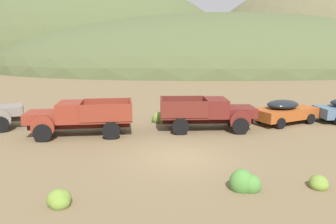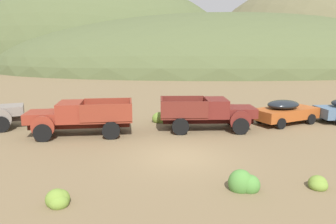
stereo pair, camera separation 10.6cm
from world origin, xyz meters
name	(u,v)px [view 1 (the left image)]	position (x,y,z in m)	size (l,w,h in m)	color
ground_plane	(180,156)	(0.00, 0.00, 0.00)	(300.00, 300.00, 0.00)	brown
hill_far_left	(98,66)	(-10.25, 78.46, 0.00)	(79.44, 52.87, 46.51)	#4C5633
hill_distant	(231,68)	(24.70, 64.71, 0.00)	(115.22, 67.05, 26.57)	#4C5633
hill_center	(334,64)	(63.95, 79.32, 0.00)	(85.44, 82.93, 53.61)	brown
truck_rust_red	(74,117)	(-5.28, 4.27, 1.03)	(5.80, 2.50, 1.91)	#42140D
truck_oxblood	(213,113)	(2.81, 4.47, 1.01)	(5.79, 2.93, 1.91)	black
car_oxide_orange	(286,111)	(8.02, 5.43, 0.82)	(4.85, 3.18, 1.57)	#A34C1E
bush_front_left	(245,183)	(1.66, -3.67, 0.24)	(1.09, 0.82, 0.94)	#4C8438
bush_between_trucks	(162,118)	(-0.05, 6.80, 0.25)	(1.24, 1.06, 0.96)	olive
bush_back_edge	(60,200)	(-4.48, -3.94, 0.17)	(0.75, 0.74, 0.66)	olive
bush_lone_scrub	(319,184)	(4.31, -3.87, 0.14)	(0.68, 0.66, 0.58)	olive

